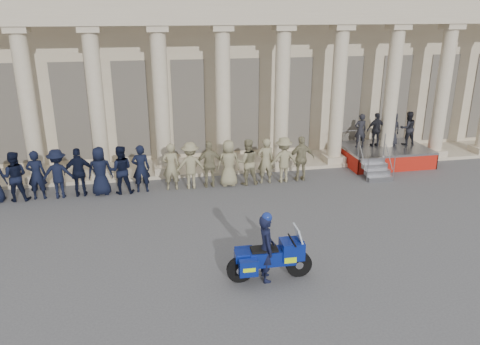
% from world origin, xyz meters
% --- Properties ---
extents(ground, '(90.00, 90.00, 0.00)m').
position_xyz_m(ground, '(0.00, 0.00, 0.00)').
color(ground, '#48484B').
rests_on(ground, ground).
extents(building, '(40.00, 12.50, 9.00)m').
position_xyz_m(building, '(-0.00, 14.74, 4.52)').
color(building, tan).
rests_on(building, ground).
extents(officer_rank, '(16.95, 0.73, 1.93)m').
position_xyz_m(officer_rank, '(-3.69, 6.25, 0.96)').
color(officer_rank, black).
rests_on(officer_rank, ground).
extents(reviewing_stand, '(3.87, 3.80, 2.37)m').
position_xyz_m(reviewing_stand, '(8.97, 7.76, 1.19)').
color(reviewing_stand, gray).
rests_on(reviewing_stand, ground).
extents(motorcycle, '(2.34, 0.96, 1.50)m').
position_xyz_m(motorcycle, '(1.10, -0.93, 0.65)').
color(motorcycle, black).
rests_on(motorcycle, ground).
extents(rider, '(0.46, 0.69, 1.96)m').
position_xyz_m(rider, '(0.97, -0.93, 0.97)').
color(rider, black).
rests_on(rider, ground).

